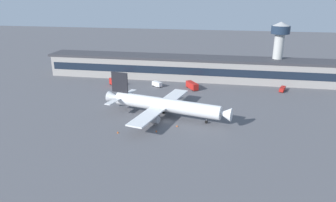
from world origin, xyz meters
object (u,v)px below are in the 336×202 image
stair_truck (114,82)px  control_tower (279,45)px  traffic_cone_1 (177,126)px  traffic_cone_2 (156,131)px  airliner (164,105)px  belt_loader (282,89)px  crew_van (157,84)px  traffic_cone_0 (118,132)px  fuel_truck (192,85)px

stair_truck → control_tower: bearing=15.9°
traffic_cone_1 → traffic_cone_2: 8.41m
airliner → belt_loader: airliner is taller
control_tower → stair_truck: control_tower is taller
airliner → crew_van: airliner is taller
traffic_cone_2 → control_tower: bearing=56.8°
belt_loader → traffic_cone_1: (-43.30, -50.50, -0.81)m
traffic_cone_1 → traffic_cone_2: bearing=-138.7°
traffic_cone_0 → traffic_cone_1: 20.90m
control_tower → stair_truck: 86.96m
control_tower → fuel_truck: (-41.92, -22.51, -17.55)m
crew_van → traffic_cone_0: bearing=-91.4°
belt_loader → traffic_cone_2: belt_loader is taller
traffic_cone_2 → airliner: bearing=90.6°
airliner → control_tower: control_tower is taller
fuel_truck → traffic_cone_1: fuel_truck is taller
stair_truck → traffic_cone_1: size_ratio=9.12×
stair_truck → traffic_cone_1: stair_truck is taller
airliner → stair_truck: (-33.28, 36.67, -2.75)m
belt_loader → fuel_truck: (-43.02, -4.41, 0.73)m
belt_loader → fuel_truck: bearing=-174.2°
belt_loader → stair_truck: size_ratio=1.09×
traffic_cone_0 → traffic_cone_1: size_ratio=1.03×
crew_van → fuel_truck: bearing=-2.8°
belt_loader → traffic_cone_1: 66.53m
airliner → fuel_truck: 38.15m
control_tower → fuel_truck: control_tower is taller
fuel_truck → traffic_cone_1: (-0.28, -46.10, -1.54)m
crew_van → traffic_cone_0: (-1.34, -55.89, -1.11)m
airliner → traffic_cone_2: bearing=-89.4°
control_tower → crew_van: (-59.74, -21.65, -17.97)m
stair_truck → fuel_truck: size_ratio=0.72×
control_tower → traffic_cone_0: bearing=-128.2°
airliner → belt_loader: (49.77, 41.85, -3.57)m
fuel_truck → traffic_cone_0: 58.30m
airliner → belt_loader: size_ratio=7.51×
traffic_cone_1 → fuel_truck: bearing=89.7°
airliner → control_tower: bearing=50.9°
airliner → traffic_cone_2: (0.15, -14.20, -4.41)m
stair_truck → fuel_truck: bearing=1.1°
airliner → stair_truck: 49.60m
traffic_cone_1 → control_tower: bearing=58.4°
control_tower → fuel_truck: 50.71m
stair_truck → traffic_cone_1: (39.76, -45.33, -1.64)m
traffic_cone_1 → stair_truck: bearing=131.3°
control_tower → traffic_cone_1: bearing=-121.6°
airliner → traffic_cone_0: (-12.41, -17.60, -4.38)m
stair_truck → traffic_cone_2: bearing=-56.7°
control_tower → belt_loader: (1.10, -18.10, -18.28)m
stair_truck → crew_van: 22.27m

